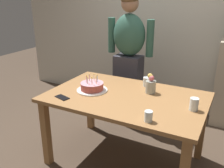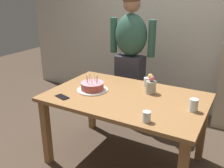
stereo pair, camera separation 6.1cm
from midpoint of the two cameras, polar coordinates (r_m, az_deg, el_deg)
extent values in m
plane|color=#47382B|center=(2.76, 2.24, -16.95)|extent=(10.00, 10.00, 0.00)
cube|color=beige|center=(3.68, 13.35, 14.00)|extent=(5.20, 0.10, 2.60)
cube|color=olive|center=(2.40, 2.48, -3.07)|extent=(1.50, 0.96, 0.03)
cube|color=olive|center=(2.62, -15.56, -10.83)|extent=(0.07, 0.07, 0.70)
cube|color=olive|center=(3.18, -5.57, -4.31)|extent=(0.07, 0.07, 0.70)
cube|color=olive|center=(2.75, 19.28, -9.60)|extent=(0.07, 0.07, 0.70)
cylinder|color=white|center=(2.51, -5.27, -1.40)|extent=(0.31, 0.31, 0.01)
cylinder|color=#B24C42|center=(2.50, -5.30, -0.55)|extent=(0.23, 0.23, 0.07)
cylinder|color=#D18E9E|center=(2.49, -5.33, 0.24)|extent=(0.23, 0.23, 0.01)
cylinder|color=pink|center=(2.52, -5.89, 1.37)|extent=(0.01, 0.01, 0.07)
sphere|color=#F9C64C|center=(2.51, -5.92, 2.24)|extent=(0.01, 0.01, 0.01)
cylinder|color=pink|center=(2.49, -6.56, 1.08)|extent=(0.01, 0.01, 0.07)
sphere|color=#F9C64C|center=(2.47, -6.60, 1.96)|extent=(0.01, 0.01, 0.01)
cylinder|color=beige|center=(2.44, -6.33, 0.74)|extent=(0.01, 0.01, 0.07)
sphere|color=#F9C64C|center=(2.43, -6.36, 1.63)|extent=(0.01, 0.01, 0.01)
cylinder|color=beige|center=(2.42, -5.34, 0.61)|extent=(0.01, 0.01, 0.07)
sphere|color=#F9C64C|center=(2.41, -5.37, 1.51)|extent=(0.01, 0.01, 0.01)
cylinder|color=#EAB266|center=(2.44, -4.37, 0.80)|extent=(0.01, 0.01, 0.07)
sphere|color=#F9C64C|center=(2.43, -4.39, 1.70)|extent=(0.01, 0.01, 0.01)
cylinder|color=#93B7DB|center=(2.49, -4.15, 1.16)|extent=(0.01, 0.01, 0.07)
sphere|color=#F9C64C|center=(2.47, -4.18, 2.04)|extent=(0.01, 0.01, 0.01)
cylinder|color=beige|center=(2.52, -4.83, 1.41)|extent=(0.01, 0.01, 0.07)
sphere|color=#F9C64C|center=(2.51, -4.86, 2.28)|extent=(0.01, 0.01, 0.01)
cylinder|color=silver|center=(1.93, 7.49, -7.37)|extent=(0.06, 0.06, 0.09)
cylinder|color=silver|center=(2.18, 17.58, -4.46)|extent=(0.07, 0.07, 0.11)
cylinder|color=silver|center=(2.63, 7.35, 0.51)|extent=(0.08, 0.08, 0.10)
cube|color=black|center=(2.39, -12.10, -3.04)|extent=(0.16, 0.11, 0.01)
cylinder|color=#999E93|center=(2.45, 8.19, -0.67)|extent=(0.10, 0.10, 0.12)
sphere|color=gold|center=(2.43, 8.17, 1.71)|extent=(0.05, 0.05, 0.05)
sphere|color=gold|center=(2.43, 8.04, 1.87)|extent=(0.05, 0.05, 0.05)
sphere|color=#DB6670|center=(2.42, 8.35, 1.33)|extent=(0.06, 0.06, 0.06)
cube|color=#33333D|center=(3.30, 3.15, -1.28)|extent=(0.34, 0.23, 0.92)
ellipsoid|color=#2D5647|center=(3.11, 3.41, 11.17)|extent=(0.41, 0.27, 0.52)
sphere|color=#936B51|center=(3.07, 3.56, 18.01)|extent=(0.21, 0.21, 0.21)
cylinder|color=#2D5647|center=(3.04, 8.17, 10.31)|extent=(0.09, 0.09, 0.44)
cylinder|color=#2D5647|center=(3.25, -0.63, 11.15)|extent=(0.09, 0.09, 0.44)
camera|label=1|loc=(0.03, -90.72, -0.27)|focal=39.78mm
camera|label=2|loc=(0.03, 89.28, 0.27)|focal=39.78mm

